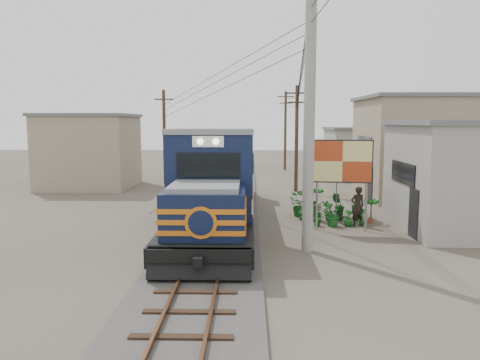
{
  "coord_description": "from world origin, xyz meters",
  "views": [
    {
      "loc": [
        1.43,
        -17.03,
        4.64
      ],
      "look_at": [
        1.01,
        2.52,
        2.2
      ],
      "focal_mm": 35.0,
      "sensor_mm": 36.0,
      "label": 1
    }
  ],
  "objects_px": {
    "locomotive": "(219,183)",
    "billboard": "(342,164)",
    "vendor": "(357,206)",
    "market_umbrella": "(337,173)"
  },
  "relations": [
    {
      "from": "locomotive",
      "to": "vendor",
      "type": "xyz_separation_m",
      "value": [
        6.26,
        -0.5,
        -0.95
      ]
    },
    {
      "from": "locomotive",
      "to": "billboard",
      "type": "bearing_deg",
      "value": -15.3
    },
    {
      "from": "billboard",
      "to": "market_umbrella",
      "type": "bearing_deg",
      "value": 91.19
    },
    {
      "from": "market_umbrella",
      "to": "vendor",
      "type": "bearing_deg",
      "value": -70.58
    },
    {
      "from": "billboard",
      "to": "vendor",
      "type": "bearing_deg",
      "value": 53.54
    },
    {
      "from": "locomotive",
      "to": "billboard",
      "type": "distance_m",
      "value": 5.63
    },
    {
      "from": "market_umbrella",
      "to": "billboard",
      "type": "bearing_deg",
      "value": -96.16
    },
    {
      "from": "vendor",
      "to": "billboard",
      "type": "bearing_deg",
      "value": 32.3
    },
    {
      "from": "locomotive",
      "to": "market_umbrella",
      "type": "height_order",
      "value": "locomotive"
    },
    {
      "from": "locomotive",
      "to": "vendor",
      "type": "height_order",
      "value": "locomotive"
    }
  ]
}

